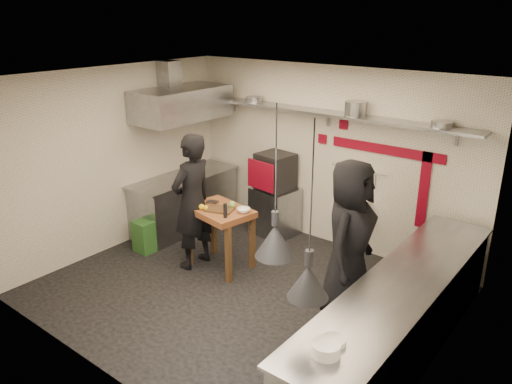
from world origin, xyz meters
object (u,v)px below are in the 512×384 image
Objects in this scene: oven_stand at (275,211)px; green_bin at (146,236)px; prep_table at (220,238)px; chef_right at (349,239)px; chef_left at (192,202)px; combi_oven at (275,171)px.

oven_stand reaches higher than green_bin.
green_bin is 0.54× the size of prep_table.
oven_stand is 2.52m from chef_right.
prep_table is 0.47× the size of chef_left.
prep_table is at bearing 14.91° from green_bin.
chef_right reaches higher than green_bin.
chef_left is (-0.35, -0.18, 0.53)m from prep_table.
combi_oven reaches higher than oven_stand.
chef_left reaches higher than combi_oven.
combi_oven is at bearing 139.41° from oven_stand.
combi_oven reaches higher than prep_table.
chef_right is at bearing 13.52° from prep_table.
oven_stand is at bearing 56.21° from green_bin.
chef_right is (3.24, 0.44, 0.73)m from green_bin.
oven_stand is at bearing -40.59° from combi_oven.
oven_stand is 0.41× the size of chef_right.
combi_oven is 1.16× the size of green_bin.
combi_oven is 2.49m from chef_right.
chef_left is at bearing 88.43° from chef_right.
green_bin is at bearing -80.27° from chef_left.
oven_stand is 1.75m from chef_left.
chef_right is at bearing 7.79° from green_bin.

